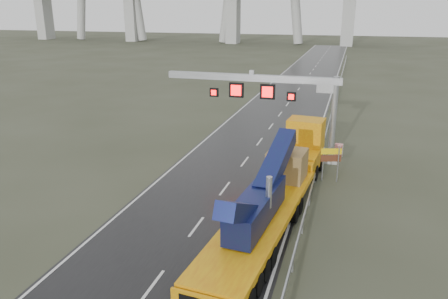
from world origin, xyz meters
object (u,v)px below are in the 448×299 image
(sign_gantry, at_px, (276,93))
(striped_barrier, at_px, (339,150))
(exit_sign_pair, at_px, (331,158))
(heavy_haul_truck, at_px, (282,177))

(sign_gantry, bearing_deg, striped_barrier, 18.00)
(sign_gantry, distance_m, exit_sign_pair, 7.63)
(striped_barrier, bearing_deg, heavy_haul_truck, -98.73)
(heavy_haul_truck, relative_size, exit_sign_pair, 8.07)
(heavy_haul_truck, distance_m, exit_sign_pair, 5.81)
(striped_barrier, bearing_deg, exit_sign_pair, -86.40)
(exit_sign_pair, bearing_deg, heavy_haul_truck, -136.10)
(sign_gantry, xyz_separation_m, striped_barrier, (5.40, 1.76, -5.05))
(sign_gantry, height_order, striped_barrier, sign_gantry)
(heavy_haul_truck, bearing_deg, exit_sign_pair, 65.95)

